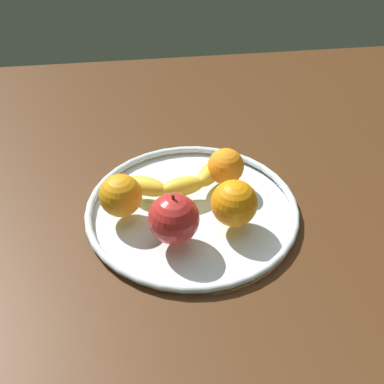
% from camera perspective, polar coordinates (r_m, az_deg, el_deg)
% --- Properties ---
extents(ground_plane, '(1.20, 1.20, 0.04)m').
position_cam_1_polar(ground_plane, '(0.88, 0.00, -3.41)').
color(ground_plane, '#472914').
extents(fruit_bowl, '(0.35, 0.35, 0.02)m').
position_cam_1_polar(fruit_bowl, '(0.86, 0.00, -1.99)').
color(fruit_bowl, silver).
rests_on(fruit_bowl, ground_plane).
extents(banana, '(0.19, 0.10, 0.03)m').
position_cam_1_polar(banana, '(0.88, -1.16, 1.23)').
color(banana, yellow).
rests_on(banana, fruit_bowl).
extents(apple, '(0.08, 0.08, 0.09)m').
position_cam_1_polar(apple, '(0.77, -2.03, -2.96)').
color(apple, red).
rests_on(apple, fruit_bowl).
extents(orange_front_left, '(0.07, 0.07, 0.07)m').
position_cam_1_polar(orange_front_left, '(0.80, 4.70, -1.24)').
color(orange_front_left, orange).
rests_on(orange_front_left, fruit_bowl).
extents(orange_back_right, '(0.06, 0.06, 0.06)m').
position_cam_1_polar(orange_back_right, '(0.89, 3.75, 2.85)').
color(orange_back_right, orange).
rests_on(orange_back_right, fruit_bowl).
extents(orange_back_left, '(0.07, 0.07, 0.07)m').
position_cam_1_polar(orange_back_left, '(0.82, -7.90, -0.48)').
color(orange_back_left, orange).
rests_on(orange_back_left, fruit_bowl).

